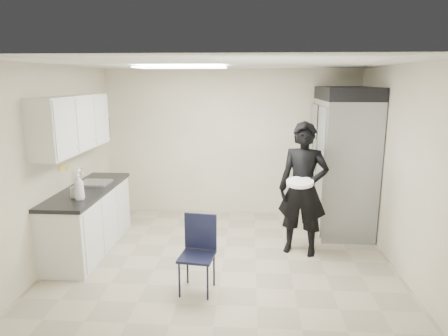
# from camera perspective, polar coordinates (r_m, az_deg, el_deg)

# --- Properties ---
(floor) EXTENTS (4.50, 4.50, 0.00)m
(floor) POSITION_cam_1_polar(r_m,az_deg,el_deg) (5.63, -0.05, -12.78)
(floor) COLOR tan
(floor) RESTS_ON ground
(ceiling) EXTENTS (4.50, 4.50, 0.00)m
(ceiling) POSITION_cam_1_polar(r_m,az_deg,el_deg) (5.10, -0.06, 14.69)
(ceiling) COLOR white
(ceiling) RESTS_ON back_wall
(back_wall) EXTENTS (4.50, 0.00, 4.50)m
(back_wall) POSITION_cam_1_polar(r_m,az_deg,el_deg) (7.18, 1.00, 3.62)
(back_wall) COLOR beige
(back_wall) RESTS_ON floor
(left_wall) EXTENTS (0.00, 4.00, 4.00)m
(left_wall) POSITION_cam_1_polar(r_m,az_deg,el_deg) (5.81, -22.78, 0.55)
(left_wall) COLOR beige
(left_wall) RESTS_ON floor
(right_wall) EXTENTS (0.00, 4.00, 4.00)m
(right_wall) POSITION_cam_1_polar(r_m,az_deg,el_deg) (5.54, 23.84, -0.08)
(right_wall) COLOR beige
(right_wall) RESTS_ON floor
(ceiling_panel) EXTENTS (1.20, 0.60, 0.02)m
(ceiling_panel) POSITION_cam_1_polar(r_m,az_deg,el_deg) (5.57, -6.14, 14.12)
(ceiling_panel) COLOR white
(ceiling_panel) RESTS_ON ceiling
(lower_counter) EXTENTS (0.60, 1.90, 0.86)m
(lower_counter) POSITION_cam_1_polar(r_m,az_deg,el_deg) (6.09, -18.72, -7.13)
(lower_counter) COLOR silver
(lower_counter) RESTS_ON floor
(countertop) EXTENTS (0.64, 1.95, 0.05)m
(countertop) POSITION_cam_1_polar(r_m,az_deg,el_deg) (5.95, -19.02, -3.00)
(countertop) COLOR black
(countertop) RESTS_ON lower_counter
(sink) EXTENTS (0.42, 0.40, 0.14)m
(sink) POSITION_cam_1_polar(r_m,az_deg,el_deg) (6.17, -17.96, -2.53)
(sink) COLOR gray
(sink) RESTS_ON countertop
(faucet) EXTENTS (0.02, 0.02, 0.24)m
(faucet) POSITION_cam_1_polar(r_m,az_deg,el_deg) (6.22, -19.76, -1.14)
(faucet) COLOR silver
(faucet) RESTS_ON countertop
(upper_cabinets) EXTENTS (0.35, 1.80, 0.75)m
(upper_cabinets) POSITION_cam_1_polar(r_m,az_deg,el_deg) (5.84, -20.81, 5.98)
(upper_cabinets) COLOR silver
(upper_cabinets) RESTS_ON left_wall
(towel_dispenser) EXTENTS (0.22, 0.30, 0.35)m
(towel_dispenser) POSITION_cam_1_polar(r_m,az_deg,el_deg) (6.94, -17.28, 5.42)
(towel_dispenser) COLOR black
(towel_dispenser) RESTS_ON left_wall
(notice_sticker_left) EXTENTS (0.00, 0.12, 0.07)m
(notice_sticker_left) POSITION_cam_1_polar(r_m,az_deg,el_deg) (5.91, -22.24, -0.01)
(notice_sticker_left) COLOR yellow
(notice_sticker_left) RESTS_ON left_wall
(notice_sticker_right) EXTENTS (0.00, 0.12, 0.07)m
(notice_sticker_right) POSITION_cam_1_polar(r_m,az_deg,el_deg) (6.10, -21.41, 0.02)
(notice_sticker_right) COLOR yellow
(notice_sticker_right) RESTS_ON left_wall
(commercial_fridge) EXTENTS (0.80, 1.35, 2.10)m
(commercial_fridge) POSITION_cam_1_polar(r_m,az_deg,el_deg) (6.67, 16.59, 0.24)
(commercial_fridge) COLOR gray
(commercial_fridge) RESTS_ON floor
(fridge_compressor) EXTENTS (0.80, 1.35, 0.20)m
(fridge_compressor) POSITION_cam_1_polar(r_m,az_deg,el_deg) (6.54, 17.21, 10.14)
(fridge_compressor) COLOR black
(fridge_compressor) RESTS_ON commercial_fridge
(folding_chair) EXTENTS (0.43, 0.43, 0.86)m
(folding_chair) POSITION_cam_1_polar(r_m,az_deg,el_deg) (4.67, -3.90, -12.54)
(folding_chair) COLOR black
(folding_chair) RESTS_ON floor
(man_tuxedo) EXTENTS (0.79, 0.64, 1.86)m
(man_tuxedo) POSITION_cam_1_polar(r_m,az_deg,el_deg) (5.61, 11.22, -2.98)
(man_tuxedo) COLOR black
(man_tuxedo) RESTS_ON floor
(bucket_lid) EXTENTS (0.45, 0.45, 0.04)m
(bucket_lid) POSITION_cam_1_polar(r_m,az_deg,el_deg) (5.34, 10.80, -2.05)
(bucket_lid) COLOR white
(bucket_lid) RESTS_ON man_tuxedo
(soap_bottle_a) EXTENTS (0.16, 0.16, 0.34)m
(soap_bottle_a) POSITION_cam_1_polar(r_m,az_deg,el_deg) (5.39, -20.02, -2.54)
(soap_bottle_a) COLOR silver
(soap_bottle_a) RESTS_ON countertop
(soap_bottle_b) EXTENTS (0.10, 0.11, 0.21)m
(soap_bottle_b) POSITION_cam_1_polar(r_m,az_deg,el_deg) (5.52, -20.48, -2.91)
(soap_bottle_b) COLOR #AAA8B4
(soap_bottle_b) RESTS_ON countertop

